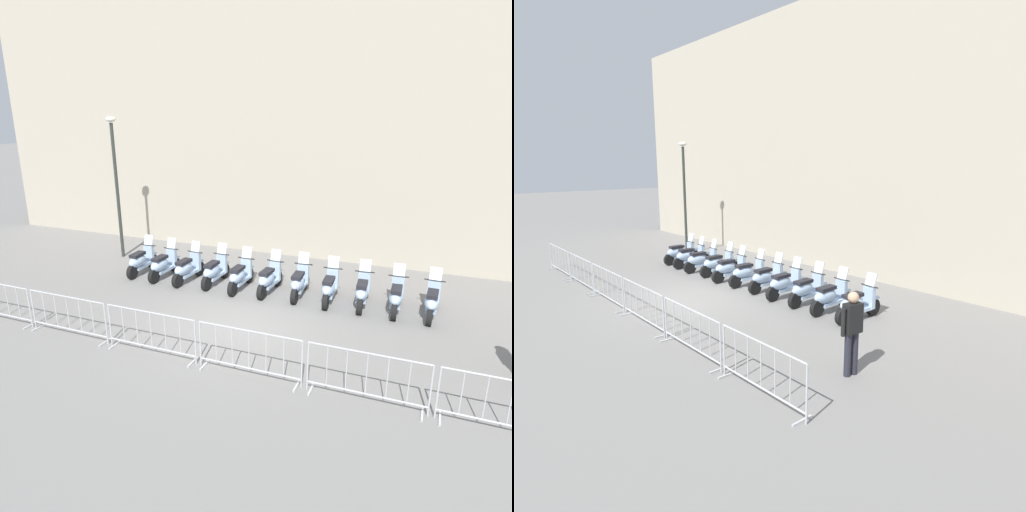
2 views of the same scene
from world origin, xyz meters
TOP-DOWN VIEW (x-y plane):
  - ground_plane at (0.00, 0.00)m, footprint 120.00×120.00m
  - building_facade at (0.73, 7.47)m, footprint 28.10×5.10m
  - motorcycle_0 at (-4.39, 2.88)m, footprint 0.56×1.73m
  - motorcycle_1 at (-3.48, 2.73)m, footprint 0.60×1.72m
  - motorcycle_2 at (-2.56, 2.61)m, footprint 0.64×1.72m
  - motorcycle_3 at (-1.62, 2.63)m, footprint 0.59×1.72m
  - motorcycle_4 at (-0.70, 2.44)m, footprint 0.58×1.73m
  - motorcycle_5 at (0.23, 2.44)m, footprint 0.62×1.72m
  - motorcycle_6 at (1.17, 2.39)m, footprint 0.56×1.72m
  - motorcycle_7 at (2.09, 2.25)m, footprint 0.56×1.72m
  - motorcycle_8 at (3.03, 2.20)m, footprint 0.56×1.72m
  - motorcycle_9 at (3.95, 2.09)m, footprint 0.56×1.73m
  - motorcycle_10 at (4.87, 2.02)m, footprint 0.61×1.72m
  - barrier_segment_1 at (-3.78, -1.64)m, footprint 2.31×0.65m
  - barrier_segment_2 at (-1.39, -1.87)m, footprint 2.31×0.65m
  - barrier_segment_3 at (1.00, -2.10)m, footprint 2.31×0.65m
  - barrier_segment_4 at (3.39, -2.33)m, footprint 2.31×0.65m
  - barrier_segment_5 at (5.78, -2.57)m, footprint 2.31×0.65m
  - street_lamp at (-6.08, 4.43)m, footprint 0.36×0.36m

SIDE VIEW (x-z plane):
  - ground_plane at x=0.00m, z-range 0.00..0.00m
  - motorcycle_0 at x=-4.39m, z-range -0.16..1.07m
  - motorcycle_1 at x=-3.48m, z-range -0.16..1.07m
  - motorcycle_2 at x=-2.56m, z-range -0.16..1.07m
  - motorcycle_3 at x=-1.62m, z-range -0.16..1.07m
  - motorcycle_4 at x=-0.70m, z-range -0.16..1.07m
  - motorcycle_5 at x=0.23m, z-range -0.16..1.07m
  - motorcycle_6 at x=1.17m, z-range -0.16..1.07m
  - motorcycle_7 at x=2.09m, z-range -0.16..1.07m
  - motorcycle_8 at x=3.03m, z-range -0.16..1.07m
  - motorcycle_9 at x=3.95m, z-range -0.16..1.07m
  - motorcycle_10 at x=4.87m, z-range -0.16..1.07m
  - barrier_segment_1 at x=-3.78m, z-range -0.01..1.06m
  - barrier_segment_2 at x=-1.39m, z-range -0.01..1.06m
  - barrier_segment_3 at x=1.00m, z-range -0.01..1.06m
  - barrier_segment_4 at x=3.39m, z-range -0.01..1.06m
  - barrier_segment_5 at x=5.78m, z-range -0.01..1.06m
  - street_lamp at x=-6.08m, z-range 0.58..5.73m
  - building_facade at x=0.73m, z-range 0.00..10.31m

